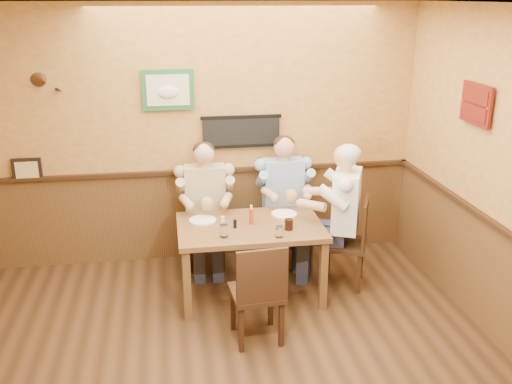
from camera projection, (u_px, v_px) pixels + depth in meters
room at (223, 175)px, 3.91m from camera, size 5.02×5.03×2.81m
dining_table at (250, 233)px, 5.55m from camera, size 1.40×0.90×0.75m
chair_back_left at (206, 228)px, 6.22m from camera, size 0.42×0.42×0.89m
chair_back_right at (282, 220)px, 6.43m from camera, size 0.41×0.41×0.89m
chair_right_end at (344, 242)px, 5.82m from camera, size 0.57×0.57×0.94m
chair_near_side at (257, 290)px, 4.87m from camera, size 0.46×0.46×0.93m
diner_tan_shirt at (206, 212)px, 6.16m from camera, size 0.60×0.60×1.27m
diner_blue_polo at (283, 204)px, 6.37m from camera, size 0.59×0.59×1.28m
diner_white_elder at (345, 224)px, 5.76m from camera, size 0.81×0.81×1.34m
water_glass_left at (224, 231)px, 5.22m from camera, size 0.10×0.10×0.12m
water_glass_mid at (279, 232)px, 5.22m from camera, size 0.09×0.09×0.11m
cola_tumbler at (289, 224)px, 5.39m from camera, size 0.10×0.10×0.10m
hot_sauce_bottle at (251, 215)px, 5.51m from camera, size 0.05×0.05×0.17m
salt_shaker at (223, 221)px, 5.50m from camera, size 0.04×0.04×0.09m
pepper_shaker at (235, 224)px, 5.43m from camera, size 0.03×0.03×0.08m
plate_far_left at (203, 220)px, 5.60m from camera, size 0.31×0.31×0.02m
plate_far_right at (284, 214)px, 5.76m from camera, size 0.28×0.28×0.02m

